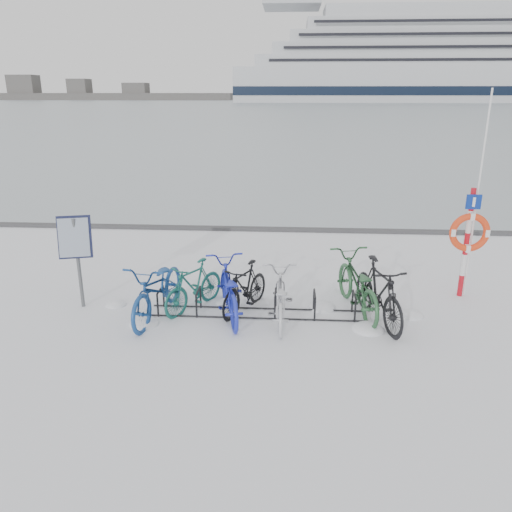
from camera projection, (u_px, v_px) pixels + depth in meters
ground at (256, 314)px, 9.33m from camera, size 900.00×900.00×0.00m
ice_sheet at (289, 105)px, 156.22m from camera, size 400.00×298.00×0.02m
quay_edge at (269, 229)px, 14.91m from camera, size 400.00×0.25×0.10m
bike_rack at (256, 305)px, 9.28m from camera, size 4.00×0.48×0.46m
info_board at (75, 243)px, 9.24m from camera, size 0.64×0.37×1.80m
lifebuoy_station at (469, 233)px, 9.70m from camera, size 0.78×0.22×4.03m
cruise_ferry at (427, 66)px, 197.66m from camera, size 154.22×29.05×50.67m
shoreline at (58, 94)px, 262.61m from camera, size 180.00×12.00×9.50m
bike_0 at (158, 287)px, 9.13m from camera, size 1.07×2.24×1.13m
bike_1 at (194, 284)px, 9.45m from camera, size 1.21×1.61×0.97m
bike_2 at (228, 288)px, 9.16m from camera, size 1.18×2.14×1.06m
bike_3 at (245, 286)px, 9.38m from camera, size 1.09×1.62×0.95m
bike_4 at (280, 296)px, 8.94m from camera, size 0.69×1.85×0.96m
bike_5 at (357, 282)px, 9.33m from camera, size 1.18×2.25×1.12m
bike_6 at (379, 291)px, 8.87m from camera, size 1.04×2.03×1.17m
snow_drifts at (277, 315)px, 9.28m from camera, size 6.07×1.78×0.20m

